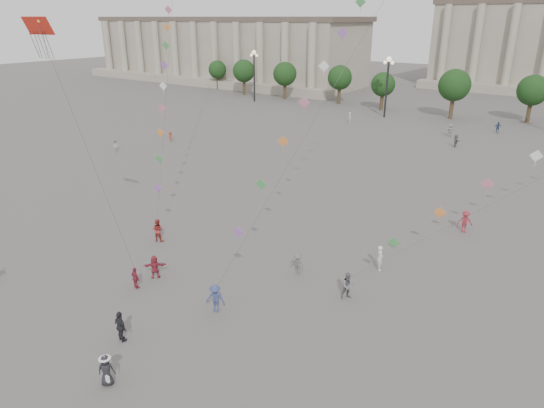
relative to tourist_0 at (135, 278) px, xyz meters
The scene contains 23 objects.
ground 5.77m from the tourist_0, 44.31° to the right, with size 360.00×360.00×0.00m, color #52504E.
hall_west 114.76m from the tourist_0, 128.26° to the left, with size 84.00×26.22×17.20m.
hall_central 126.01m from the tourist_0, 88.13° to the left, with size 48.30×34.30×35.50m.
tree_row 74.26m from the tourist_0, 86.84° to the left, with size 137.12×5.12×8.00m.
lamp_post_far_west 77.93m from the tourist_0, 121.79° to the left, with size 2.00×0.90×10.65m.
lamp_post_mid_west 67.22m from the tourist_0, 99.38° to the left, with size 2.00×0.90×10.65m.
person_crowd_0 64.62m from the tourist_0, 82.08° to the left, with size 1.05×0.44×1.78m, color navy.
person_crowd_1 37.75m from the tourist_0, 144.41° to the left, with size 0.79×0.62×1.63m, color beige.
person_crowd_2 41.56m from the tourist_0, 133.65° to the left, with size 0.99×0.57×1.53m, color #953C28.
person_crowd_4 57.65m from the tourist_0, 86.59° to the left, with size 1.77×0.56×1.91m, color #B7B8B3.
person_crowd_6 11.16m from the tourist_0, 46.04° to the left, with size 1.01×0.58×1.56m, color #58585D.
person_crowd_8 27.04m from the tourist_0, 55.42° to the left, with size 1.26×0.72×1.94m, color maroon.
person_crowd_10 59.59m from the tourist_0, 103.39° to the left, with size 0.64×0.42×1.76m, color silver.
person_crowd_12 51.73m from the tourist_0, 83.17° to the left, with size 1.64×0.52×1.77m, color slate.
person_crowd_13 17.13m from the tourist_0, 44.44° to the left, with size 0.68×0.45×1.88m, color white.
tourist_0 is the anchor object (origin of this frame).
tourist_1 5.76m from the tourist_0, 47.28° to the right, with size 1.11×0.46×1.89m, color black.
tourist_2 1.73m from the tourist_0, 90.98° to the left, with size 1.56×0.50×1.69m, color #9B2A3C.
kite_flyer_0 7.41m from the tourist_0, 126.71° to the left, with size 0.92×0.72×1.90m, color maroon.
kite_flyer_1 6.32m from the tourist_0, ahead, with size 1.20×0.69×1.86m, color navy.
kite_flyer_2 14.13m from the tourist_0, 30.82° to the left, with size 0.88×0.68×1.80m, color slate.
hat_person 9.24m from the tourist_0, 48.07° to the right, with size 0.98×0.92×1.69m.
dragon_kite 15.86m from the tourist_0, 167.22° to the right, with size 3.59×0.97×15.95m.
Camera 1 is at (19.98, -13.75, 17.10)m, focal length 32.00 mm.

